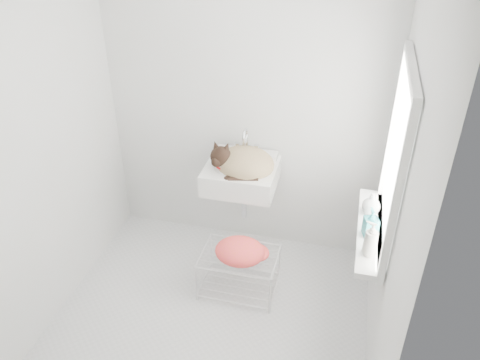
% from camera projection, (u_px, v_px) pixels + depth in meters
% --- Properties ---
extents(floor, '(2.20, 2.00, 0.02)m').
position_uv_depth(floor, '(211.00, 316.00, 3.50)').
color(floor, silver).
rests_on(floor, ground).
extents(back_wall, '(2.20, 0.02, 2.50)m').
position_uv_depth(back_wall, '(244.00, 103.00, 3.66)').
color(back_wall, silver).
rests_on(back_wall, ground).
extents(right_wall, '(0.02, 2.00, 2.50)m').
position_uv_depth(right_wall, '(398.00, 193.00, 2.61)').
color(right_wall, silver).
rests_on(right_wall, ground).
extents(left_wall, '(0.02, 2.00, 2.50)m').
position_uv_depth(left_wall, '(40.00, 147.00, 3.06)').
color(left_wall, silver).
rests_on(left_wall, ground).
extents(window_glass, '(0.01, 0.80, 1.00)m').
position_uv_depth(window_glass, '(397.00, 159.00, 2.73)').
color(window_glass, white).
rests_on(window_glass, right_wall).
extents(window_frame, '(0.04, 0.90, 1.10)m').
position_uv_depth(window_frame, '(394.00, 159.00, 2.73)').
color(window_frame, white).
rests_on(window_frame, right_wall).
extents(windowsill, '(0.16, 0.88, 0.04)m').
position_uv_depth(windowsill, '(370.00, 230.00, 3.02)').
color(windowsill, white).
rests_on(windowsill, right_wall).
extents(sink, '(0.54, 0.47, 0.22)m').
position_uv_depth(sink, '(241.00, 166.00, 3.65)').
color(sink, white).
rests_on(sink, back_wall).
extents(faucet, '(0.20, 0.14, 0.20)m').
position_uv_depth(faucet, '(247.00, 139.00, 3.72)').
color(faucet, silver).
rests_on(faucet, sink).
extents(cat, '(0.46, 0.37, 0.29)m').
position_uv_depth(cat, '(242.00, 163.00, 3.61)').
color(cat, tan).
rests_on(cat, sink).
extents(wire_rack, '(0.56, 0.39, 0.33)m').
position_uv_depth(wire_rack, '(239.00, 273.00, 3.67)').
color(wire_rack, silver).
rests_on(wire_rack, floor).
extents(towel, '(0.38, 0.27, 0.15)m').
position_uv_depth(towel, '(240.00, 256.00, 3.51)').
color(towel, orange).
rests_on(towel, wire_rack).
extents(bottle_a, '(0.10, 0.10, 0.19)m').
position_uv_depth(bottle_a, '(368.00, 254.00, 2.79)').
color(bottle_a, beige).
rests_on(bottle_a, windowsill).
extents(bottle_b, '(0.10, 0.10, 0.18)m').
position_uv_depth(bottle_b, '(369.00, 235.00, 2.95)').
color(bottle_b, teal).
rests_on(bottle_b, windowsill).
extents(bottle_c, '(0.16, 0.16, 0.15)m').
position_uv_depth(bottle_c, '(370.00, 213.00, 3.14)').
color(bottle_c, silver).
rests_on(bottle_c, windowsill).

